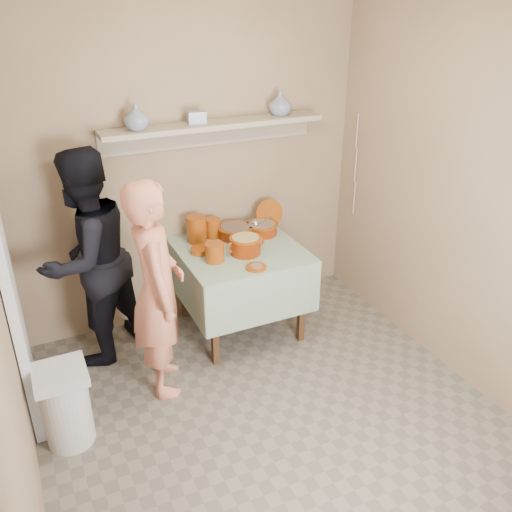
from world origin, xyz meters
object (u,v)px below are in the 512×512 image
serving_table (240,262)px  trash_bin (66,406)px  cazuela_rice (246,244)px  person_cook (157,290)px  person_helper (88,259)px

serving_table → trash_bin: size_ratio=1.74×
trash_bin → serving_table: bearing=25.8°
cazuela_rice → trash_bin: cazuela_rice is taller
cazuela_rice → person_cook: bearing=-157.9°
person_cook → serving_table: 0.93m
serving_table → trash_bin: (-1.53, -0.74, -0.36)m
person_helper → serving_table: (1.17, -0.15, -0.20)m
person_cook → cazuela_rice: (0.81, 0.33, 0.05)m
serving_table → person_cook: bearing=-151.6°
trash_bin → person_helper: bearing=67.9°
person_cook → cazuela_rice: 0.88m
trash_bin → cazuela_rice: bearing=22.4°
person_cook → serving_table: bearing=-51.6°
person_helper → trash_bin: size_ratio=3.01×
person_cook → person_helper: (-0.36, 0.58, 0.05)m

